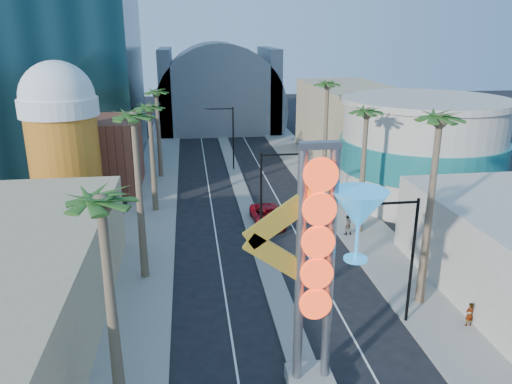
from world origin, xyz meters
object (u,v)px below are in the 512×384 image
(pedestrian_a, at_px, (469,314))
(pedestrian_b, at_px, (347,225))
(red_pickup, at_px, (268,216))
(neon_sign, at_px, (333,254))

(pedestrian_a, distance_m, pedestrian_b, 14.83)
(red_pickup, height_order, pedestrian_a, pedestrian_a)
(neon_sign, distance_m, red_pickup, 23.09)
(neon_sign, bearing_deg, pedestrian_b, 69.57)
(neon_sign, bearing_deg, red_pickup, 88.55)
(red_pickup, xyz_separation_m, pedestrian_b, (6.34, -3.64, 0.23))
(neon_sign, height_order, red_pickup, neon_sign)
(neon_sign, xyz_separation_m, pedestrian_a, (9.82, 3.97, -6.40))
(neon_sign, distance_m, pedestrian_a, 12.38)
(pedestrian_a, relative_size, pedestrian_b, 0.87)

